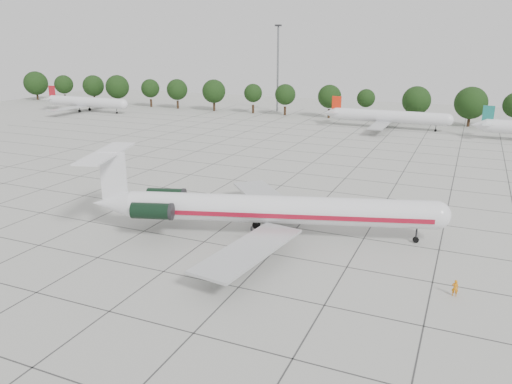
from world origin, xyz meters
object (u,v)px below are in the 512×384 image
floodlight_mast (278,64)px  bg_airliner_a (86,102)px  ground_crew (455,288)px  bg_airliner_c (388,117)px  main_airliner (259,209)px

floodlight_mast → bg_airliner_a: bearing=-155.5°
ground_crew → floodlight_mast: 117.04m
ground_crew → bg_airliner_c: 86.37m
bg_airliner_a → ground_crew: bearing=-35.4°
bg_airliner_c → bg_airliner_a: bearing=-175.8°
main_airliner → bg_airliner_c: 78.26m
main_airliner → bg_airliner_c: bearing=71.6°
ground_crew → floodlight_mast: bearing=-61.9°
main_airliner → floodlight_mast: 102.80m
floodlight_mast → bg_airliner_c: bearing=-26.0°
main_airliner → floodlight_mast: size_ratio=1.55×
bg_airliner_a → floodlight_mast: (53.27, 24.32, 11.37)m
ground_crew → bg_airliner_a: (-109.22, 77.59, 2.14)m
main_airliner → bg_airliner_a: (-88.21, 71.73, -0.42)m
bg_airliner_a → bg_airliner_c: (89.71, 6.52, 0.00)m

